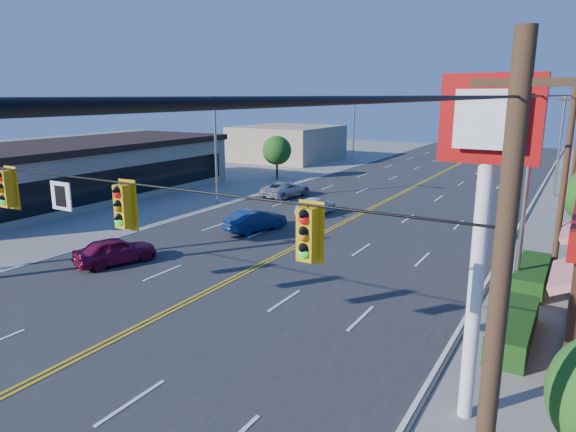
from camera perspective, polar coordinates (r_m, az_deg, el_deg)
The scene contains 17 objects.
ground at distance 17.39m, azimuth -24.59°, elevation -15.48°, with size 160.00×160.00×0.00m, color gray.
road at distance 32.20m, azimuth 5.53°, elevation -1.13°, with size 20.00×120.00×0.06m, color #2D2D30.
signal_span at distance 15.84m, azimuth -26.53°, elevation 0.46°, with size 24.32×0.34×9.00m.
kfc_pylon at distance 12.68m, azimuth 21.04°, elevation 3.44°, with size 2.20×0.36×8.50m.
strip_mall at distance 44.17m, azimuth -22.59°, elevation 4.78°, with size 10.40×26.40×4.40m.
streetlight_se at distance 22.75m, azimuth 24.46°, elevation 3.24°, with size 2.55×0.25×8.00m.
streetlight_ne at distance 46.56m, azimuth 27.75°, elevation 7.48°, with size 2.55×0.25×8.00m.
streetlight_sw at distance 38.72m, azimuth -7.82°, elevation 7.99°, with size 2.55×0.25×8.00m.
streetlight_nw at distance 61.27m, azimuth 7.51°, elevation 9.92°, with size 2.55×0.25×8.00m.
utility_pole_near at distance 26.66m, azimuth 28.35°, elevation 3.46°, with size 0.28×0.28×8.40m, color #47301E.
utility_pole_mid at distance 44.54m, azimuth 29.38°, elevation 6.69°, with size 0.28×0.28×8.40m, color #47301E.
tree_west at distance 49.96m, azimuth -1.24°, elevation 7.30°, with size 2.80×2.80×4.20m.
bld_west_far at distance 65.57m, azimuth -0.06°, elevation 8.13°, with size 11.00×12.00×4.20m, color tan.
car_magenta at distance 26.15m, azimuth -18.63°, elevation -3.78°, with size 1.55×3.84×1.31m, color maroon.
car_blue at distance 30.78m, azimuth -3.61°, elevation -0.57°, with size 1.39×3.97×1.31m, color navy.
car_white at distance 35.19m, azimuth 3.09°, elevation 1.06°, with size 1.59×3.92×1.14m, color white.
car_silver at distance 41.06m, azimuth -0.24°, elevation 2.94°, with size 2.10×4.55×1.26m, color #BCBCC2.
Camera 1 is at (12.95, -8.37, 8.02)m, focal length 32.00 mm.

